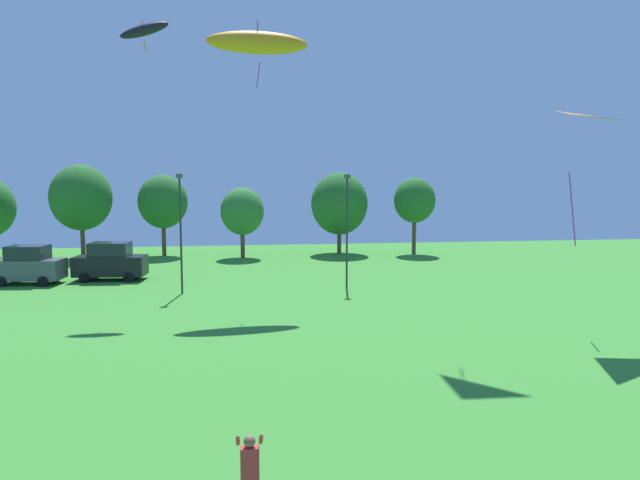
% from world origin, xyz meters
% --- Properties ---
extents(person_standing_near_foreground, '(0.52, 0.51, 1.76)m').
position_xyz_m(person_standing_near_foreground, '(-3.41, 12.61, 0.99)').
color(person_standing_near_foreground, navy).
rests_on(person_standing_near_foreground, ground).
extents(kite_flying_2, '(5.64, 1.86, 3.53)m').
position_xyz_m(kite_flying_2, '(-2.46, 33.88, 13.93)').
color(kite_flying_2, orange).
extents(kite_flying_6, '(3.88, 3.44, 5.02)m').
position_xyz_m(kite_flying_6, '(10.25, 25.98, 8.36)').
color(kite_flying_6, orange).
extents(kite_flying_7, '(2.74, 1.10, 1.87)m').
position_xyz_m(kite_flying_7, '(-8.43, 34.30, 14.48)').
color(kite_flying_7, black).
extents(parked_car_leftmost, '(4.35, 2.43, 2.46)m').
position_xyz_m(parked_car_leftmost, '(-16.85, 39.96, 1.21)').
color(parked_car_leftmost, '#4C5156').
rests_on(parked_car_leftmost, ground).
extents(parked_car_second_from_left, '(4.66, 2.36, 2.50)m').
position_xyz_m(parked_car_second_from_left, '(-12.04, 40.77, 1.22)').
color(parked_car_second_from_left, black).
rests_on(parked_car_second_from_left, ground).
extents(light_post_0, '(0.36, 0.20, 6.91)m').
position_xyz_m(light_post_0, '(2.89, 36.09, 3.86)').
color(light_post_0, '#2D2D33').
rests_on(light_post_0, ground).
extents(light_post_1, '(0.36, 0.20, 6.92)m').
position_xyz_m(light_post_1, '(-6.93, 35.46, 3.87)').
color(light_post_1, '#2D2D33').
rests_on(light_post_1, ground).
extents(treeline_tree_1, '(4.99, 4.99, 7.87)m').
position_xyz_m(treeline_tree_1, '(-16.68, 51.99, 5.11)').
color(treeline_tree_1, brown).
rests_on(treeline_tree_1, ground).
extents(treeline_tree_2, '(4.21, 4.21, 7.03)m').
position_xyz_m(treeline_tree_2, '(-10.16, 52.84, 4.71)').
color(treeline_tree_2, brown).
rests_on(treeline_tree_2, ground).
extents(treeline_tree_3, '(3.64, 3.64, 5.95)m').
position_xyz_m(treeline_tree_3, '(-3.37, 50.64, 3.93)').
color(treeline_tree_3, brown).
rests_on(treeline_tree_3, ground).
extents(treeline_tree_4, '(5.04, 5.04, 7.26)m').
position_xyz_m(treeline_tree_4, '(5.23, 52.20, 4.48)').
color(treeline_tree_4, brown).
rests_on(treeline_tree_4, ground).
extents(treeline_tree_5, '(3.64, 3.64, 6.80)m').
position_xyz_m(treeline_tree_5, '(11.77, 50.95, 4.77)').
color(treeline_tree_5, brown).
rests_on(treeline_tree_5, ground).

